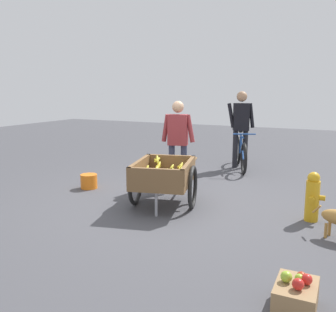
{
  "coord_description": "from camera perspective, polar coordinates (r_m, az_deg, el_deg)",
  "views": [
    {
      "loc": [
        5.0,
        2.38,
        1.75
      ],
      "look_at": [
        0.08,
        -0.01,
        0.75
      ],
      "focal_mm": 39.58,
      "sensor_mm": 36.0,
      "label": 1
    }
  ],
  "objects": [
    {
      "name": "vendor_person",
      "position": [
        6.56,
        1.53,
        3.03
      ],
      "size": [
        0.28,
        0.59,
        1.54
      ],
      "color": "#333851",
      "rests_on": "ground"
    },
    {
      "name": "bicycle",
      "position": [
        8.25,
        11.15,
        0.41
      ],
      "size": [
        1.56,
        0.72,
        0.85
      ],
      "color": "black",
      "rests_on": "ground"
    },
    {
      "name": "ground_plane",
      "position": [
        5.81,
        0.43,
        -7.18
      ],
      "size": [
        24.0,
        24.0,
        0.0
      ],
      "primitive_type": "plane",
      "color": "#47474C"
    },
    {
      "name": "apple_crate",
      "position": [
        3.32,
        19.09,
        -19.61
      ],
      "size": [
        0.44,
        0.32,
        0.31
      ],
      "color": "#99754C",
      "rests_on": "ground"
    },
    {
      "name": "cyclist_person",
      "position": [
        8.32,
        11.18,
        5.14
      ],
      "size": [
        0.31,
        0.58,
        1.69
      ],
      "color": "black",
      "rests_on": "ground"
    },
    {
      "name": "plastic_bucket",
      "position": [
        6.74,
        -12.08,
        -3.83
      ],
      "size": [
        0.29,
        0.29,
        0.25
      ],
      "primitive_type": "cylinder",
      "color": "orange",
      "rests_on": "ground"
    },
    {
      "name": "fire_hydrant",
      "position": [
        5.31,
        21.37,
        -5.86
      ],
      "size": [
        0.25,
        0.25,
        0.67
      ],
      "color": "gold",
      "rests_on": "ground"
    },
    {
      "name": "fruit_cart",
      "position": [
        5.55,
        -0.66,
        -3.35
      ],
      "size": [
        1.78,
        1.14,
        0.71
      ],
      "color": "brown",
      "rests_on": "ground"
    }
  ]
}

